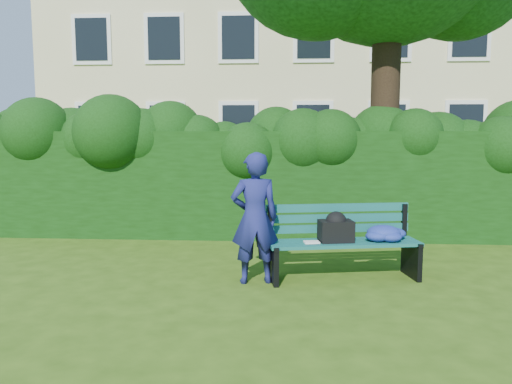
{
  "coord_description": "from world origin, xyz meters",
  "views": [
    {
      "loc": [
        0.47,
        -6.32,
        1.77
      ],
      "look_at": [
        0.0,
        0.6,
        0.95
      ],
      "focal_mm": 35.0,
      "sensor_mm": 36.0,
      "label": 1
    }
  ],
  "objects": [
    {
      "name": "apartment_building",
      "position": [
        -0.0,
        13.99,
        6.0
      ],
      "size": [
        16.0,
        8.08,
        12.0
      ],
      "color": "#CBC088",
      "rests_on": "ground"
    },
    {
      "name": "man_reading",
      "position": [
        0.06,
        -0.55,
        0.78
      ],
      "size": [
        0.63,
        0.48,
        1.55
      ],
      "primitive_type": "imported",
      "rotation": [
        0.0,
        0.0,
        3.35
      ],
      "color": "navy",
      "rests_on": "ground"
    },
    {
      "name": "hedge",
      "position": [
        0.0,
        2.2,
        0.9
      ],
      "size": [
        10.0,
        1.0,
        1.8
      ],
      "color": "black",
      "rests_on": "ground"
    },
    {
      "name": "park_bench",
      "position": [
        1.22,
        -0.29,
        0.5
      ],
      "size": [
        1.89,
        0.88,
        0.89
      ],
      "rotation": [
        0.0,
        0.0,
        0.18
      ],
      "color": "#10514D",
      "rests_on": "ground"
    },
    {
      "name": "ground",
      "position": [
        0.0,
        0.0,
        0.0
      ],
      "size": [
        80.0,
        80.0,
        0.0
      ],
      "primitive_type": "plane",
      "color": "#315011",
      "rests_on": "ground"
    }
  ]
}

